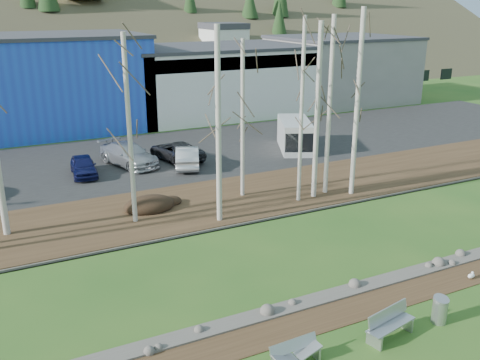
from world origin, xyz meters
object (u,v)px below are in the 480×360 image
car_2 (129,154)px  car_5 (176,151)px  car_3 (83,166)px  bench_intact (390,324)px  car_4 (187,156)px  van_white (295,135)px  seagull (471,276)px  litter_bin (440,311)px  bench_damaged (296,353)px

car_2 → car_5: bearing=-23.1°
car_3 → bench_intact: bearing=-70.4°
car_2 → car_4: bearing=-50.0°
car_5 → van_white: size_ratio=0.87×
seagull → car_3: size_ratio=0.11×
litter_bin → van_white: van_white is taller
seagull → car_5: 22.25m
car_4 → litter_bin: bearing=114.1°
litter_bin → car_5: (-1.36, 23.39, 0.35)m
car_3 → car_5: (6.66, 0.71, 0.03)m
seagull → car_4: size_ratio=0.09×
car_5 → van_white: bearing=159.2°
seagull → van_white: (4.15, 20.33, 1.10)m
bench_damaged → car_5: size_ratio=0.36×
bench_intact → car_4: car_4 is taller
bench_intact → bench_damaged: bench_intact is taller
car_3 → van_white: bearing=2.7°
car_4 → car_5: bearing=-65.7°
seagull → car_2: 23.52m
bench_intact → car_3: size_ratio=0.55×
car_4 → car_5: car_4 is taller
bench_intact → van_white: 24.06m
bench_intact → car_2: car_2 is taller
litter_bin → car_2: 24.16m
car_5 → van_white: (9.11, -1.36, 0.46)m
bench_intact → litter_bin: bearing=-15.0°
car_4 → bench_intact: bearing=108.3°
van_white → litter_bin: bearing=-84.8°
litter_bin → seagull: litter_bin is taller
bench_damaged → bench_intact: bearing=-5.4°
car_2 → bench_damaged: bearing=-110.8°
car_2 → car_3: car_2 is taller
bench_damaged → van_white: size_ratio=0.31×
car_2 → car_3: bearing=178.9°
car_3 → seagull: bearing=-56.0°
car_3 → car_4: (6.77, -1.17, 0.08)m
bench_damaged → litter_bin: bearing=-5.5°
bench_intact → van_white: size_ratio=0.37×
bench_damaged → car_4: car_4 is taller
bench_damaged → van_white: bearing=55.8°
car_4 → car_5: (-0.11, 1.88, -0.05)m
bench_intact → car_5: 23.28m
bench_damaged → car_2: 23.38m
litter_bin → car_3: car_3 is taller
litter_bin → car_4: car_4 is taller
seagull → car_3: 23.98m
van_white → seagull: bearing=-76.9°
bench_intact → car_4: bearing=75.9°
car_3 → van_white: size_ratio=0.67×
car_3 → car_2: bearing=22.2°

